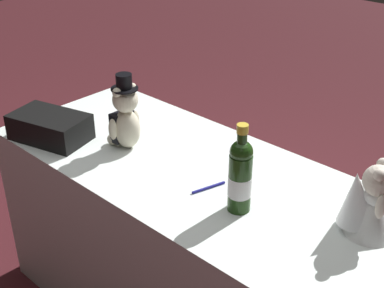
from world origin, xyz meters
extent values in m
cube|color=white|center=(0.00, 0.00, 0.39)|extent=(1.65, 0.70, 0.78)
ellipsoid|color=beige|center=(-0.30, -0.05, 0.86)|extent=(0.11, 0.10, 0.16)
cube|color=black|center=(-0.33, -0.05, 0.86)|extent=(0.05, 0.10, 0.12)
sphere|color=beige|center=(-0.30, -0.05, 0.98)|extent=(0.10, 0.10, 0.10)
sphere|color=beige|center=(-0.34, -0.05, 0.97)|extent=(0.04, 0.04, 0.04)
sphere|color=beige|center=(-0.30, -0.02, 1.02)|extent=(0.04, 0.04, 0.04)
sphere|color=beige|center=(-0.30, -0.09, 1.02)|extent=(0.04, 0.04, 0.04)
ellipsoid|color=beige|center=(-0.31, 0.00, 0.87)|extent=(0.03, 0.03, 0.09)
ellipsoid|color=beige|center=(-0.31, -0.11, 0.87)|extent=(0.03, 0.03, 0.09)
sphere|color=beige|center=(-0.35, -0.02, 0.80)|extent=(0.05, 0.05, 0.05)
sphere|color=beige|center=(-0.36, -0.08, 0.80)|extent=(0.05, 0.05, 0.05)
cylinder|color=black|center=(-0.30, -0.05, 1.02)|extent=(0.10, 0.10, 0.01)
cylinder|color=black|center=(-0.30, -0.05, 1.05)|extent=(0.06, 0.06, 0.05)
cone|color=white|center=(0.66, 0.09, 0.85)|extent=(0.16, 0.16, 0.14)
ellipsoid|color=white|center=(0.66, 0.09, 0.91)|extent=(0.07, 0.06, 0.06)
sphere|color=beige|center=(0.66, 0.09, 0.96)|extent=(0.10, 0.10, 0.10)
sphere|color=beige|center=(0.67, 0.06, 1.00)|extent=(0.04, 0.04, 0.04)
sphere|color=beige|center=(0.65, 0.12, 1.00)|extent=(0.04, 0.04, 0.04)
ellipsoid|color=beige|center=(0.69, 0.06, 0.90)|extent=(0.03, 0.03, 0.08)
cone|color=white|center=(0.61, 0.08, 0.89)|extent=(0.17, 0.16, 0.18)
cylinder|color=#1B3911|center=(0.29, -0.09, 0.88)|extent=(0.08, 0.08, 0.20)
sphere|color=#1B3911|center=(0.29, -0.09, 0.99)|extent=(0.07, 0.07, 0.07)
cylinder|color=#1B3911|center=(0.29, -0.09, 1.04)|extent=(0.03, 0.03, 0.08)
cylinder|color=gold|center=(0.29, -0.09, 1.07)|extent=(0.04, 0.04, 0.03)
cylinder|color=white|center=(0.29, -0.09, 0.87)|extent=(0.08, 0.08, 0.07)
cylinder|color=navy|center=(0.14, -0.06, 0.78)|extent=(0.05, 0.13, 0.01)
cone|color=silver|center=(0.16, 0.00, 0.78)|extent=(0.01, 0.02, 0.01)
cube|color=black|center=(-0.58, -0.22, 0.83)|extent=(0.34, 0.26, 0.11)
cube|color=#B7B7BF|center=(-0.60, -0.31, 0.83)|extent=(0.04, 0.02, 0.03)
camera|label=1|loc=(1.15, -1.23, 1.79)|focal=49.55mm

